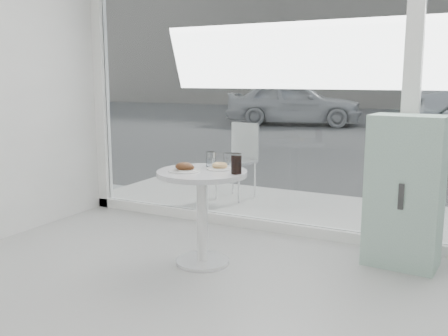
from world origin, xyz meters
The scene contains 12 objects.
storefront centered at (0.07, 3.00, 1.71)m, with size 5.00×0.14×3.00m.
main_table centered at (-0.50, 1.90, 0.55)m, with size 0.72×0.72×0.77m.
patio_deck centered at (0.00, 3.80, 0.03)m, with size 5.60×1.60×0.05m, color silver.
street centered at (0.00, 16.00, 0.00)m, with size 40.00×24.00×0.00m, color #393939.
mint_cabinet centered at (0.94, 2.62, 0.61)m, with size 0.59×0.42×1.21m.
patio_chair centered at (-1.14, 3.93, 0.57)m, with size 0.46×0.46×0.91m.
car_white centered at (-3.96, 13.90, 0.72)m, with size 1.71×4.24×1.45m, color silver.
plate_fritter centered at (-0.60, 1.81, 0.80)m, with size 0.25×0.25×0.07m.
plate_donut centered at (-0.40, 2.02, 0.79)m, with size 0.21×0.21×0.05m.
water_tumbler_a centered at (-0.53, 2.10, 0.83)m, with size 0.08×0.08×0.12m.
water_tumbler_b centered at (-0.39, 2.15, 0.82)m, with size 0.07×0.07×0.12m.
cola_glass centered at (-0.20, 1.91, 0.85)m, with size 0.08×0.08×0.16m.
Camera 1 is at (1.44, -1.47, 1.50)m, focal length 40.00 mm.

